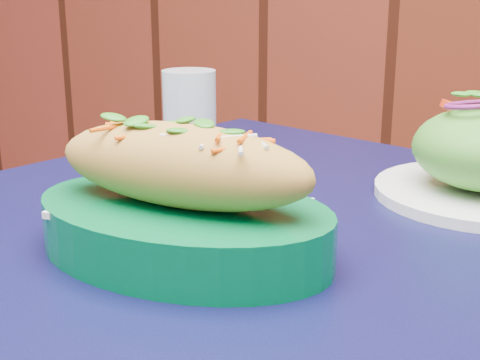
% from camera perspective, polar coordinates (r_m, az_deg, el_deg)
% --- Properties ---
extents(cafe_table, '(0.97, 0.97, 0.75)m').
position_cam_1_polar(cafe_table, '(0.68, 2.57, -11.59)').
color(cafe_table, black).
rests_on(cafe_table, ground).
extents(banh_mi_basket, '(0.28, 0.19, 0.13)m').
position_cam_1_polar(banh_mi_basket, '(0.58, -4.95, -1.85)').
color(banh_mi_basket, '#005C2E').
rests_on(banh_mi_basket, cafe_table).
extents(water_glass, '(0.07, 0.07, 0.12)m').
position_cam_1_polar(water_glass, '(0.92, -4.32, 5.66)').
color(water_glass, silver).
rests_on(water_glass, cafe_table).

